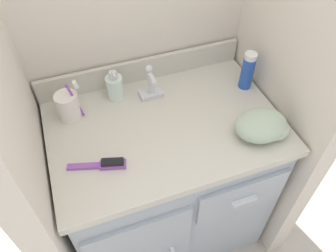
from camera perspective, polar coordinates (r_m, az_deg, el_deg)
ground_plane at (r=1.85m, az=-0.32°, el=-16.45°), size 6.00×6.00×0.00m
wall_back at (r=1.27m, az=-6.05°, el=20.92°), size 1.03×0.08×2.20m
wall_right at (r=1.21m, az=22.06°, el=16.34°), size 0.08×0.65×2.20m
vanity at (r=1.49m, az=-0.38°, el=-9.63°), size 0.85×0.59×0.78m
backsplash at (r=1.36m, az=-4.47°, el=9.78°), size 0.85×0.02×0.10m
sink_faucet at (r=1.28m, az=-3.00°, el=6.91°), size 0.09×0.09×0.14m
toothbrush_cup at (r=1.24m, az=-16.94°, el=3.35°), size 0.09×0.08×0.17m
soap_dispenser at (r=1.28m, az=-9.26°, el=6.75°), size 0.07×0.07×0.13m
shaving_cream_can at (r=1.34m, az=13.69°, el=9.31°), size 0.05×0.05×0.16m
hairbrush at (r=1.09m, az=-10.93°, el=-6.58°), size 0.19×0.08×0.03m
hand_towel at (r=1.18m, az=16.36°, el=-0.01°), size 0.19×0.15×0.09m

